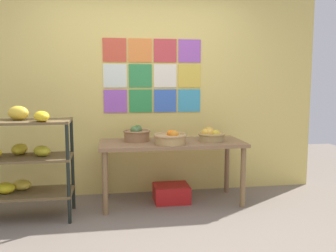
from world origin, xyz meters
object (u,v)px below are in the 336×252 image
at_px(fruit_basket_centre, 170,138).
at_px(banana_shelf_unit, 16,155).
at_px(produce_crate_under_table, 171,193).
at_px(display_table, 172,149).
at_px(fruit_basket_back_right, 211,135).
at_px(fruit_basket_back_left, 137,134).

bearing_deg(fruit_basket_centre, banana_shelf_unit, -177.15).
distance_m(fruit_basket_centre, produce_crate_under_table, 0.72).
height_order(display_table, fruit_basket_back_right, fruit_basket_back_right).
bearing_deg(fruit_basket_back_right, produce_crate_under_table, 168.01).
bearing_deg(fruit_basket_back_right, display_table, 171.49).
xyz_separation_m(fruit_basket_back_right, produce_crate_under_table, (-0.45, 0.10, -0.70)).
relative_size(banana_shelf_unit, display_table, 0.71).
xyz_separation_m(display_table, produce_crate_under_table, (0.00, 0.03, -0.54)).
bearing_deg(display_table, produce_crate_under_table, 89.53).
relative_size(banana_shelf_unit, fruit_basket_back_right, 3.70).
bearing_deg(fruit_basket_back_left, display_table, -12.85).
xyz_separation_m(fruit_basket_back_left, produce_crate_under_table, (0.40, -0.06, -0.71)).
xyz_separation_m(banana_shelf_unit, display_table, (1.65, 0.25, -0.02)).
distance_m(display_table, produce_crate_under_table, 0.54).
xyz_separation_m(banana_shelf_unit, fruit_basket_back_right, (2.10, 0.18, 0.13)).
distance_m(banana_shelf_unit, display_table, 1.67).
relative_size(fruit_basket_back_right, produce_crate_under_table, 0.77).
height_order(fruit_basket_centre, produce_crate_under_table, fruit_basket_centre).
bearing_deg(produce_crate_under_table, banana_shelf_unit, -170.48).
height_order(fruit_basket_back_right, fruit_basket_centre, fruit_basket_back_right).
distance_m(fruit_basket_centre, fruit_basket_back_left, 0.44).
relative_size(fruit_basket_back_right, fruit_basket_centre, 0.85).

